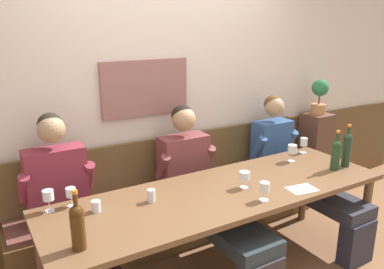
{
  "coord_description": "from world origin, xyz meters",
  "views": [
    {
      "loc": [
        -1.54,
        -1.98,
        1.94
      ],
      "look_at": [
        -0.09,
        0.45,
        1.11
      ],
      "focal_mm": 36.21,
      "sensor_mm": 36.0,
      "label": 1
    }
  ],
  "objects_px": {
    "wine_glass_center_rear": "(71,193)",
    "water_tumbler_right": "(151,196)",
    "person_left_seat": "(297,168)",
    "wine_glass_mid_right": "(292,150)",
    "wine_glass_center_front": "(304,142)",
    "person_center_left_seat": "(205,191)",
    "wall_bench": "(179,210)",
    "dining_table": "(222,199)",
    "person_center_right_seat": "(71,224)",
    "wine_bottle_amber_mid": "(78,225)",
    "water_tumbler_center": "(96,206)",
    "wine_bottle_green_tall": "(347,148)",
    "wine_glass_left_end": "(244,176)",
    "wine_bottle_clear_water": "(336,154)",
    "wine_glass_near_bucket": "(48,196)",
    "wine_glass_by_bottle": "(264,188)",
    "potted_plant": "(320,95)"
  },
  "relations": [
    {
      "from": "water_tumbler_right",
      "to": "wine_bottle_amber_mid",
      "type": "bearing_deg",
      "value": -151.1
    },
    {
      "from": "wine_bottle_clear_water",
      "to": "wine_glass_mid_right",
      "type": "height_order",
      "value": "wine_bottle_clear_water"
    },
    {
      "from": "wine_bottle_amber_mid",
      "to": "wine_glass_by_bottle",
      "type": "bearing_deg",
      "value": -2.69
    },
    {
      "from": "water_tumbler_center",
      "to": "wine_glass_by_bottle",
      "type": "bearing_deg",
      "value": -22.39
    },
    {
      "from": "wine_bottle_amber_mid",
      "to": "person_left_seat",
      "type": "bearing_deg",
      "value": 13.28
    },
    {
      "from": "dining_table",
      "to": "water_tumbler_center",
      "type": "bearing_deg",
      "value": 169.97
    },
    {
      "from": "wine_glass_center_rear",
      "to": "water_tumbler_right",
      "type": "distance_m",
      "value": 0.54
    },
    {
      "from": "person_center_right_seat",
      "to": "person_left_seat",
      "type": "distance_m",
      "value": 2.11
    },
    {
      "from": "person_center_left_seat",
      "to": "wine_glass_near_bucket",
      "type": "height_order",
      "value": "person_center_left_seat"
    },
    {
      "from": "wine_glass_near_bucket",
      "to": "water_tumbler_right",
      "type": "height_order",
      "value": "wine_glass_near_bucket"
    },
    {
      "from": "wine_glass_center_front",
      "to": "water_tumbler_right",
      "type": "relative_size",
      "value": 1.6
    },
    {
      "from": "person_center_right_seat",
      "to": "wine_glass_center_rear",
      "type": "distance_m",
      "value": 0.22
    },
    {
      "from": "person_left_seat",
      "to": "wine_glass_mid_right",
      "type": "height_order",
      "value": "person_left_seat"
    },
    {
      "from": "wine_bottle_amber_mid",
      "to": "wine_glass_by_bottle",
      "type": "distance_m",
      "value": 1.27
    },
    {
      "from": "person_center_right_seat",
      "to": "person_center_left_seat",
      "type": "relative_size",
      "value": 1.05
    },
    {
      "from": "person_left_seat",
      "to": "wine_bottle_green_tall",
      "type": "relative_size",
      "value": 3.36
    },
    {
      "from": "wine_bottle_green_tall",
      "to": "person_center_left_seat",
      "type": "bearing_deg",
      "value": 159.46
    },
    {
      "from": "wine_glass_near_bucket",
      "to": "wine_glass_left_end",
      "type": "relative_size",
      "value": 1.16
    },
    {
      "from": "person_center_left_seat",
      "to": "potted_plant",
      "type": "bearing_deg",
      "value": 13.11
    },
    {
      "from": "person_center_right_seat",
      "to": "wine_bottle_amber_mid",
      "type": "bearing_deg",
      "value": -97.71
    },
    {
      "from": "wine_glass_near_bucket",
      "to": "wine_bottle_clear_water",
      "type": "bearing_deg",
      "value": -11.66
    },
    {
      "from": "dining_table",
      "to": "person_left_seat",
      "type": "bearing_deg",
      "value": 15.58
    },
    {
      "from": "wall_bench",
      "to": "wine_glass_center_front",
      "type": "relative_size",
      "value": 20.25
    },
    {
      "from": "person_center_left_seat",
      "to": "person_left_seat",
      "type": "height_order",
      "value": "person_center_left_seat"
    },
    {
      "from": "person_center_left_seat",
      "to": "water_tumbler_center",
      "type": "distance_m",
      "value": 0.97
    },
    {
      "from": "wine_glass_center_rear",
      "to": "wine_bottle_clear_water",
      "type": "bearing_deg",
      "value": -12.35
    },
    {
      "from": "water_tumbler_center",
      "to": "water_tumbler_right",
      "type": "distance_m",
      "value": 0.38
    },
    {
      "from": "water_tumbler_center",
      "to": "water_tumbler_right",
      "type": "relative_size",
      "value": 0.84
    },
    {
      "from": "wine_glass_by_bottle",
      "to": "potted_plant",
      "type": "relative_size",
      "value": 0.36
    },
    {
      "from": "wine_glass_near_bucket",
      "to": "wine_glass_left_end",
      "type": "height_order",
      "value": "wine_glass_near_bucket"
    },
    {
      "from": "person_left_seat",
      "to": "potted_plant",
      "type": "xyz_separation_m",
      "value": [
        0.7,
        0.41,
        0.58
      ]
    },
    {
      "from": "dining_table",
      "to": "wine_glass_by_bottle",
      "type": "xyz_separation_m",
      "value": [
        0.16,
        -0.28,
        0.16
      ]
    },
    {
      "from": "dining_table",
      "to": "wine_bottle_clear_water",
      "type": "relative_size",
      "value": 7.71
    },
    {
      "from": "wine_glass_near_bucket",
      "to": "wine_glass_left_end",
      "type": "distance_m",
      "value": 1.38
    },
    {
      "from": "wine_glass_center_front",
      "to": "wine_bottle_green_tall",
      "type": "bearing_deg",
      "value": -84.36
    },
    {
      "from": "wine_bottle_green_tall",
      "to": "wine_glass_mid_right",
      "type": "bearing_deg",
      "value": 133.49
    },
    {
      "from": "person_center_left_seat",
      "to": "person_left_seat",
      "type": "xyz_separation_m",
      "value": [
        1.03,
        -0.01,
        -0.01
      ]
    },
    {
      "from": "potted_plant",
      "to": "wall_bench",
      "type": "bearing_deg",
      "value": -178.88
    },
    {
      "from": "person_center_right_seat",
      "to": "wine_glass_by_bottle",
      "type": "bearing_deg",
      "value": -25.65
    },
    {
      "from": "wine_glass_left_end",
      "to": "water_tumbler_right",
      "type": "height_order",
      "value": "wine_glass_left_end"
    },
    {
      "from": "wine_glass_left_end",
      "to": "person_left_seat",
      "type": "bearing_deg",
      "value": 20.5
    },
    {
      "from": "person_left_seat",
      "to": "wine_glass_left_end",
      "type": "height_order",
      "value": "person_left_seat"
    },
    {
      "from": "wine_bottle_clear_water",
      "to": "wine_glass_left_end",
      "type": "height_order",
      "value": "wine_bottle_clear_water"
    },
    {
      "from": "person_center_left_seat",
      "to": "wine_glass_near_bucket",
      "type": "bearing_deg",
      "value": 179.18
    },
    {
      "from": "wine_bottle_green_tall",
      "to": "wine_glass_center_rear",
      "type": "relative_size",
      "value": 2.78
    },
    {
      "from": "wine_glass_mid_right",
      "to": "wine_glass_center_front",
      "type": "distance_m",
      "value": 0.29
    },
    {
      "from": "water_tumbler_right",
      "to": "person_center_right_seat",
      "type": "bearing_deg",
      "value": 159.32
    },
    {
      "from": "wall_bench",
      "to": "dining_table",
      "type": "bearing_deg",
      "value": -90.0
    },
    {
      "from": "person_center_left_seat",
      "to": "wine_bottle_amber_mid",
      "type": "relative_size",
      "value": 3.6
    },
    {
      "from": "wine_bottle_amber_mid",
      "to": "wine_glass_left_end",
      "type": "relative_size",
      "value": 2.73
    }
  ]
}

